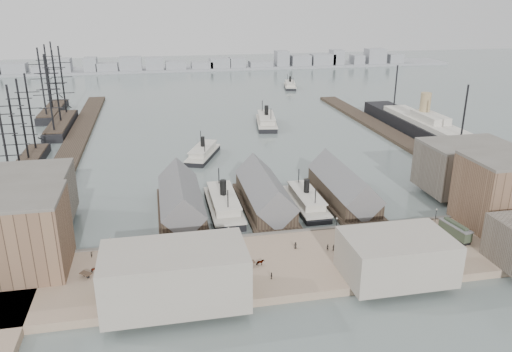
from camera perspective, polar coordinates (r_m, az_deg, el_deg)
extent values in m
plane|color=slate|center=(142.81, 2.43, -6.29)|extent=(900.00, 900.00, 0.00)
cube|color=#8E765F|center=(125.30, 4.67, -9.82)|extent=(180.00, 30.00, 2.00)
cube|color=#59544C|center=(137.79, 2.96, -6.79)|extent=(180.00, 1.20, 2.30)
cube|color=#2D231C|center=(235.50, -20.07, 3.36)|extent=(10.00, 220.00, 1.60)
cube|color=#2D231C|center=(248.53, 15.06, 4.72)|extent=(10.00, 180.00, 1.60)
cube|color=#2D231C|center=(153.56, -8.51, -4.30)|extent=(14.00, 42.00, 1.20)
cube|color=#2D231C|center=(153.25, -8.59, -3.10)|extent=(12.00, 36.00, 5.00)
cube|color=#59595B|center=(152.26, -8.64, -2.19)|extent=(12.60, 37.00, 12.60)
cube|color=#2D231C|center=(156.68, 1.03, -3.57)|extent=(14.00, 42.00, 1.20)
cube|color=#2D231C|center=(156.38, 0.96, -2.38)|extent=(12.00, 36.00, 5.00)
cube|color=#59595B|center=(155.41, 0.96, -1.49)|extent=(12.60, 37.00, 12.60)
cube|color=#2D231C|center=(163.92, 9.95, -2.79)|extent=(14.00, 42.00, 1.20)
cube|color=#2D231C|center=(163.63, 9.89, -1.65)|extent=(12.00, 36.00, 5.00)
cube|color=#59595B|center=(162.70, 9.94, -0.80)|extent=(12.60, 37.00, 12.60)
cube|color=#60564C|center=(156.88, -24.96, -2.18)|extent=(26.00, 20.00, 14.00)
cube|color=#60564C|center=(179.34, 22.85, 0.94)|extent=(28.00, 20.00, 15.00)
cube|color=gray|center=(119.59, 15.73, -8.83)|extent=(24.00, 16.00, 10.00)
cube|color=gray|center=(107.37, -9.25, -11.19)|extent=(30.00, 16.00, 12.00)
cylinder|color=black|center=(131.98, -16.27, -7.61)|extent=(0.16, 0.16, 3.60)
sphere|color=beige|center=(131.14, -16.35, -6.87)|extent=(0.44, 0.44, 0.44)
cylinder|color=black|center=(132.35, -3.17, -6.70)|extent=(0.16, 0.16, 3.60)
sphere|color=beige|center=(131.51, -3.18, -5.96)|extent=(0.44, 0.44, 0.44)
cylinder|color=black|center=(139.33, 9.18, -5.51)|extent=(0.16, 0.16, 3.60)
sphere|color=beige|center=(138.54, 9.22, -4.80)|extent=(0.44, 0.44, 0.44)
cylinder|color=black|center=(152.02, 19.87, -4.27)|extent=(0.16, 0.16, 3.60)
sphere|color=beige|center=(151.29, 19.95, -3.62)|extent=(0.44, 0.44, 0.44)
cube|color=gray|center=(469.39, -7.80, 12.13)|extent=(500.00, 40.00, 2.00)
cube|color=gray|center=(471.74, -25.92, 10.91)|extent=(20.65, 14.00, 10.28)
cube|color=gray|center=(467.21, -23.29, 11.02)|extent=(14.71, 14.00, 7.23)
cube|color=gray|center=(464.02, -21.42, 11.59)|extent=(17.63, 14.00, 13.23)
cube|color=gray|center=(460.60, -18.37, 11.91)|extent=(10.74, 14.00, 13.58)
cube|color=gray|center=(459.57, -16.62, 11.76)|extent=(18.06, 14.00, 8.64)
cube|color=gray|center=(458.05, -14.11, 12.26)|extent=(18.55, 14.00, 13.29)
cube|color=gray|center=(457.74, -11.53, 12.39)|extent=(15.33, 14.00, 12.47)
cube|color=gray|center=(458.43, -9.16, 12.31)|extent=(17.56, 14.00, 8.72)
cube|color=gray|center=(460.11, -6.20, 12.40)|extent=(18.76, 14.00, 7.63)
cube|color=gray|center=(461.72, -4.20, 12.66)|extent=(17.61, 14.00, 10.35)
cube|color=gray|center=(464.08, -2.17, 12.73)|extent=(13.38, 14.00, 10.30)
cube|color=gray|center=(468.30, 0.50, 12.59)|extent=(20.73, 14.00, 6.75)
cube|color=gray|center=(472.35, 2.95, 13.16)|extent=(11.51, 14.00, 15.57)
cube|color=gray|center=(477.33, 5.07, 12.92)|extent=(18.17, 14.00, 11.26)
cube|color=gray|center=(483.89, 7.60, 12.96)|extent=(21.81, 14.00, 11.83)
cube|color=gray|center=(488.35, 9.19, 13.16)|extent=(11.12, 14.00, 15.50)
cube|color=gray|center=(496.23, 11.47, 12.82)|extent=(10.90, 14.00, 10.29)
cube|color=gray|center=(503.23, 13.45, 13.09)|extent=(17.95, 14.00, 15.72)
cube|color=gray|center=(512.17, 15.51, 12.73)|extent=(14.21, 14.00, 10.51)
cube|color=black|center=(154.94, -3.72, -3.73)|extent=(8.76, 30.65, 1.97)
cube|color=beige|center=(154.37, -3.73, -3.25)|extent=(9.20, 30.65, 0.55)
cube|color=beige|center=(153.78, -3.75, -2.72)|extent=(7.12, 21.89, 2.41)
cube|color=beige|center=(153.20, -3.76, -2.19)|extent=(7.66, 24.08, 0.44)
cylinder|color=black|center=(152.31, -3.78, -1.35)|extent=(1.97, 1.97, 4.93)
cylinder|color=black|center=(161.53, -4.27, -0.18)|extent=(0.33, 0.33, 6.57)
cylinder|color=black|center=(143.34, -3.23, -2.84)|extent=(0.33, 0.33, 6.57)
cube|color=black|center=(158.58, 5.73, -3.26)|extent=(7.83, 27.42, 1.76)
cube|color=beige|center=(158.08, 5.75, -2.84)|extent=(8.22, 27.42, 0.49)
cube|color=beige|center=(157.56, 5.76, -2.38)|extent=(6.36, 19.58, 2.15)
cube|color=beige|center=(157.05, 5.78, -1.91)|extent=(6.85, 21.54, 0.39)
cylinder|color=black|center=(156.26, 5.81, -1.18)|extent=(1.76, 1.76, 4.41)
cylinder|color=black|center=(164.21, 4.90, -0.16)|extent=(0.29, 0.29, 5.87)
cylinder|color=black|center=(148.56, 6.80, -2.45)|extent=(0.29, 0.29, 5.87)
cube|color=black|center=(207.07, -6.06, 2.33)|extent=(17.09, 27.42, 1.71)
cube|color=beige|center=(206.71, -6.07, 2.65)|extent=(17.44, 27.57, 0.47)
cube|color=beige|center=(206.32, -6.08, 3.00)|extent=(12.90, 19.87, 2.08)
cube|color=beige|center=(205.94, -6.10, 3.36)|extent=(14.06, 21.80, 0.38)
cylinder|color=black|center=(205.36, -6.12, 3.91)|extent=(1.71, 1.71, 4.26)
cylinder|color=black|center=(213.59, -6.35, 4.48)|extent=(0.28, 0.28, 5.69)
cylinder|color=black|center=(197.26, -5.87, 3.20)|extent=(0.28, 0.28, 5.69)
cube|color=black|center=(257.40, 1.19, 5.96)|extent=(13.79, 32.41, 2.02)
cube|color=beige|center=(257.06, 1.19, 6.28)|extent=(14.23, 32.48, 0.56)
cube|color=beige|center=(256.69, 1.20, 6.62)|extent=(10.72, 23.29, 2.47)
cube|color=beige|center=(256.34, 1.20, 6.96)|extent=(11.62, 25.59, 0.45)
cylinder|color=black|center=(255.80, 1.20, 7.50)|extent=(2.02, 2.02, 5.05)
cylinder|color=black|center=(265.47, 0.72, 7.91)|extent=(0.34, 0.34, 6.73)
cylinder|color=black|center=(246.26, 1.72, 6.95)|extent=(0.34, 0.34, 6.73)
cube|color=black|center=(367.59, 3.90, 10.12)|extent=(12.15, 26.21, 1.62)
cube|color=beige|center=(367.39, 3.91, 10.30)|extent=(12.50, 26.28, 0.45)
cube|color=beige|center=(367.19, 3.91, 10.49)|extent=(9.37, 18.86, 1.99)
cube|color=beige|center=(366.98, 3.92, 10.69)|extent=(10.18, 20.72, 0.36)
cylinder|color=black|center=(366.67, 3.92, 10.99)|extent=(1.62, 1.62, 4.06)
cylinder|color=black|center=(374.44, 3.59, 11.16)|extent=(0.27, 0.27, 5.42)
cylinder|color=black|center=(358.97, 4.27, 10.76)|extent=(0.27, 0.27, 5.42)
cube|color=black|center=(207.15, -24.84, 0.79)|extent=(8.37, 57.63, 3.35)
cube|color=#2D231C|center=(206.58, -24.91, 1.30)|extent=(7.90, 51.87, 0.56)
cylinder|color=black|center=(183.85, -26.88, 3.75)|extent=(0.74, 0.74, 31.60)
cylinder|color=black|center=(196.45, -25.95, 4.82)|extent=(0.74, 0.74, 31.60)
cylinder|color=black|center=(209.15, -25.12, 5.76)|extent=(0.74, 0.74, 31.60)
cylinder|color=black|center=(221.94, -24.39, 6.59)|extent=(0.74, 0.74, 31.60)
cube|color=black|center=(269.47, -21.35, 5.42)|extent=(9.44, 54.57, 3.78)
cube|color=#2D231C|center=(268.98, -21.40, 5.88)|extent=(8.92, 49.11, 0.63)
cylinder|color=black|center=(247.28, -22.56, 8.62)|extent=(0.84, 0.84, 35.68)
cylinder|color=black|center=(265.79, -21.86, 9.41)|extent=(0.84, 0.84, 35.68)
cylinder|color=black|center=(284.39, -21.25, 10.09)|extent=(0.84, 0.84, 35.68)
cube|color=black|center=(303.79, -22.16, 6.83)|extent=(9.39, 52.15, 3.75)
cube|color=#2D231C|center=(303.36, -22.22, 7.23)|extent=(8.87, 46.93, 0.63)
cylinder|color=black|center=(282.83, -23.27, 9.75)|extent=(0.83, 0.83, 35.46)
cylinder|color=black|center=(300.55, -22.64, 10.35)|extent=(0.83, 0.83, 35.46)
cylinder|color=black|center=(318.32, -22.07, 10.88)|extent=(0.83, 0.83, 35.46)
cube|color=black|center=(250.45, 18.47, 5.08)|extent=(14.22, 103.90, 6.56)
cube|color=beige|center=(249.44, 18.58, 6.05)|extent=(12.03, 60.15, 2.19)
cube|color=beige|center=(244.26, 19.27, 6.35)|extent=(8.75, 21.87, 3.28)
cylinder|color=tan|center=(247.85, 18.77, 7.76)|extent=(4.81, 4.81, 10.94)
cube|color=black|center=(144.49, 21.70, -6.41)|extent=(3.78, 9.90, 0.81)
cube|color=#313D2C|center=(143.77, 21.79, -5.79)|extent=(3.96, 10.42, 2.64)
cube|color=#59595B|center=(143.17, 21.86, -5.26)|extent=(4.21, 10.85, 0.30)
imported|color=black|center=(124.15, -17.88, -10.14)|extent=(2.04, 2.01, 1.68)
cube|color=#3F2D21|center=(122.96, -18.90, -10.54)|extent=(2.96, 2.82, 0.25)
cylinder|color=black|center=(122.61, -18.69, -10.80)|extent=(0.89, 0.77, 1.10)
cylinder|color=black|center=(123.66, -19.06, -10.57)|extent=(0.89, 0.77, 1.10)
imported|color=black|center=(121.18, 0.49, -9.88)|extent=(2.00, 1.12, 1.60)
cube|color=#3F2D21|center=(121.00, -0.76, -9.87)|extent=(2.79, 1.86, 0.25)
cylinder|color=black|center=(120.57, -0.74, -10.18)|extent=(1.10, 0.24, 1.10)
cylinder|color=black|center=(121.79, -0.77, -9.85)|extent=(1.10, 0.24, 1.10)
imported|color=black|center=(126.38, 14.36, -9.21)|extent=(1.62, 1.83, 1.66)
cube|color=#3F2D21|center=(125.59, 13.22, -9.26)|extent=(2.78, 1.84, 0.25)
cylinder|color=black|center=(125.18, 13.30, -9.56)|extent=(1.10, 0.23, 1.10)
cylinder|color=black|center=(126.34, 13.12, -9.25)|extent=(1.10, 0.23, 1.10)
imported|color=black|center=(131.20, -18.31, -8.52)|extent=(0.50, 0.63, 1.56)
imported|color=black|center=(120.58, -14.77, -10.79)|extent=(0.94, 0.96, 1.56)
imported|color=black|center=(127.24, -6.73, -8.49)|extent=(1.16, 0.93, 1.57)
imported|color=black|center=(116.11, 1.78, -11.31)|extent=(0.68, 1.05, 1.67)
imported|color=black|center=(129.09, 4.54, -7.91)|extent=(1.04, 0.90, 1.79)
imported|color=black|center=(128.96, 8.19, -8.10)|extent=(0.75, 0.79, 1.75)
imported|color=black|center=(140.42, 13.76, -6.06)|extent=(0.97, 1.05, 1.74)
imported|color=black|center=(134.35, 17.47, -7.71)|extent=(1.20, 1.09, 1.61)
imported|color=black|center=(145.08, 20.17, -5.90)|extent=(0.65, 1.06, 1.69)
imported|color=black|center=(147.33, 26.21, -6.37)|extent=(0.80, 1.01, 1.82)
imported|color=black|center=(129.35, 8.88, -8.09)|extent=(0.81, 0.55, 1.61)
imported|color=black|center=(126.84, -3.62, -8.43)|extent=(1.07, 0.96, 1.75)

